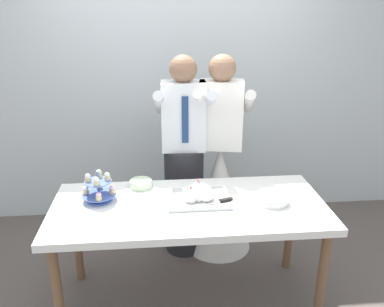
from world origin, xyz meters
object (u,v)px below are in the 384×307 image
object	(u,v)px
dessert_table	(189,214)
person_bride	(219,185)
plate_stack	(273,198)
cupcake_stand	(99,189)
round_cake	(141,185)
main_cake_tray	(199,195)
person_groom	(184,169)

from	to	relation	value
dessert_table	person_bride	distance (m)	0.75
plate_stack	dessert_table	bearing A→B (deg)	177.27
cupcake_stand	round_cake	distance (m)	0.32
cupcake_stand	plate_stack	world-z (taller)	cupcake_stand
dessert_table	cupcake_stand	bearing A→B (deg)	169.44
dessert_table	plate_stack	bearing A→B (deg)	-2.73
person_bride	round_cake	bearing A→B (deg)	-147.34
dessert_table	cupcake_stand	size ratio (longest dim) A/B	7.83
round_cake	person_bride	xyz separation A→B (m)	(0.63, 0.41, -0.22)
dessert_table	person_bride	xyz separation A→B (m)	(0.31, 0.68, -0.12)
main_cake_tray	person_groom	xyz separation A→B (m)	(-0.06, 0.62, -0.07)
main_cake_tray	person_groom	size ratio (longest dim) A/B	0.26
plate_stack	round_cake	world-z (taller)	plate_stack
dessert_table	cupcake_stand	distance (m)	0.62
round_cake	main_cake_tray	bearing A→B (deg)	-29.88
cupcake_stand	person_groom	bearing A→B (deg)	42.54
main_cake_tray	person_groom	bearing A→B (deg)	95.19
main_cake_tray	person_bride	world-z (taller)	person_bride
plate_stack	person_groom	xyz separation A→B (m)	(-0.54, 0.69, -0.06)
dessert_table	person_groom	size ratio (longest dim) A/B	1.08
main_cake_tray	person_groom	distance (m)	0.63
cupcake_stand	plate_stack	distance (m)	1.16
person_groom	person_bride	size ratio (longest dim) A/B	1.00
main_cake_tray	plate_stack	world-z (taller)	main_cake_tray
round_cake	person_bride	distance (m)	0.78
dessert_table	plate_stack	distance (m)	0.57
dessert_table	plate_stack	world-z (taller)	plate_stack
plate_stack	round_cake	xyz separation A→B (m)	(-0.88, 0.30, -0.01)
main_cake_tray	plate_stack	distance (m)	0.49
dessert_table	person_bride	bearing A→B (deg)	65.31
cupcake_stand	person_groom	world-z (taller)	person_groom
cupcake_stand	main_cake_tray	xyz separation A→B (m)	(0.66, -0.06, -0.04)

